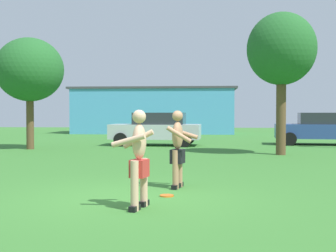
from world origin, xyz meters
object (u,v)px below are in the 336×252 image
Objects in this scene: car_blue_near_post at (321,128)px; tree_behind_players at (30,70)px; player_in_black at (178,148)px; frisbee at (167,196)px; car_silver_mid_lot at (157,128)px; player_near at (139,157)px; tree_left_field at (281,50)px.

tree_behind_players is at bearing -164.26° from car_blue_near_post.
player_in_black is at bearing -54.15° from tree_behind_players.
player_in_black is 12.12m from tree_behind_players.
tree_behind_players is (-6.79, 10.57, 3.40)m from frisbee.
player_in_black reaches higher than car_silver_mid_lot.
player_near is 1.00× the size of player_in_black.
tree_left_field is at bearing 67.82° from frisbee.
tree_left_field is at bearing 68.25° from player_near.
car_silver_mid_lot is at bearing 96.77° from frisbee.
car_silver_mid_lot is at bearing 94.79° from player_near.
tree_behind_players is (-5.21, -2.68, 2.59)m from car_silver_mid_lot.
car_silver_mid_lot is at bearing 27.18° from tree_behind_players.
frisbee is 0.06× the size of tree_behind_players.
frisbee is 0.05× the size of tree_left_field.
tree_behind_players reaches higher than car_silver_mid_lot.
player_near is 0.30× the size of tree_left_field.
frisbee is at bearing 71.69° from player_near.
player_near is 0.37× the size of car_silver_mid_lot.
player_in_black is at bearing 75.91° from player_near.
tree_left_field reaches higher than car_silver_mid_lot.
tree_behind_players reaches higher than player_in_black.
tree_left_field is at bearing -40.98° from car_silver_mid_lot.
car_blue_near_post is (6.82, 15.42, -0.02)m from player_near.
car_silver_mid_lot is at bearing -172.52° from car_blue_near_post.
player_in_black reaches higher than car_blue_near_post.
car_blue_near_post is at bearing 64.72° from player_in_black.
player_in_black is 0.30× the size of tree_left_field.
tree_left_field is 1.11× the size of tree_behind_players.
tree_left_field is at bearing -9.83° from tree_behind_players.
frisbee is 13.36m from car_silver_mid_lot.
tree_behind_players is at bearing 170.17° from tree_left_field.
tree_left_field is at bearing 66.32° from player_in_black.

